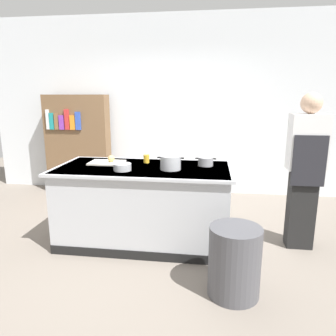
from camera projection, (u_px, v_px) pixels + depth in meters
The scene contains 12 objects.
ground_plane at pixel (145, 240), 3.74m from camera, with size 10.00×10.00×0.00m, color slate.
back_wall at pixel (169, 106), 5.42m from camera, with size 6.40×0.12×3.00m, color silver.
counter_island at pixel (144, 204), 3.63m from camera, with size 1.98×0.98×0.90m.
cutting_board at pixel (107, 163), 3.71m from camera, with size 0.40×0.28×0.02m, color silver.
onion at pixel (111, 159), 3.69m from camera, with size 0.08×0.08×0.08m, color tan.
stock_pot at pixel (171, 163), 3.40m from camera, with size 0.29×0.22×0.15m.
sauce_pan at pixel (206, 162), 3.59m from camera, with size 0.24×0.17×0.10m.
mixing_bowl at pixel (122, 167), 3.36m from camera, with size 0.19×0.19×0.08m, color #B7BABF.
juice_cup at pixel (146, 159), 3.74m from camera, with size 0.07×0.07×0.10m, color yellow.
trash_bin at pixel (234, 261), 2.67m from camera, with size 0.44×0.44×0.62m, color #4C4C51.
person_chef at pixel (305, 168), 3.40m from camera, with size 0.38×0.25×1.72m.
bookshelf at pixel (78, 144), 5.49m from camera, with size 1.10×0.31×1.70m.
Camera 1 is at (0.74, -3.37, 1.69)m, focal length 33.54 mm.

